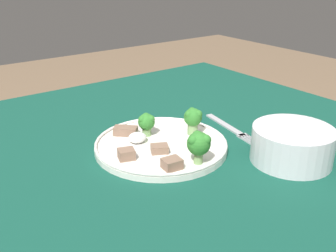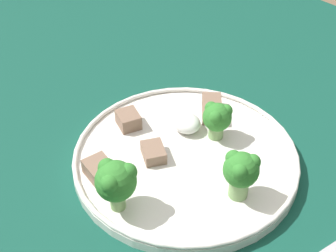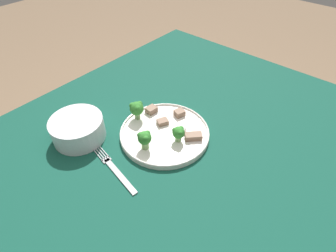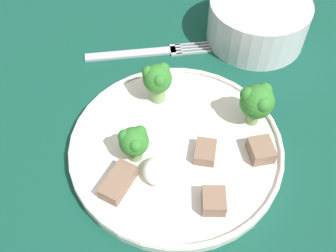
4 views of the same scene
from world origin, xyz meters
The scene contains 12 objects.
table centered at (0.00, 0.00, 0.64)m, with size 1.19×0.98×0.74m.
dinner_plate centered at (-0.03, 0.02, 0.75)m, with size 0.27×0.27×0.02m.
fork centered at (-0.22, 0.03, 0.74)m, with size 0.05×0.20×0.00m.
cream_bowl centered at (-0.21, 0.21, 0.77)m, with size 0.15×0.15×0.07m.
broccoli_floret_near_rim_left centered at (-0.03, -0.03, 0.78)m, with size 0.04×0.04×0.05m.
broccoli_floret_center_left centered at (-0.12, 0.02, 0.79)m, with size 0.04×0.04×0.06m.
broccoli_floret_back_left centered at (-0.04, 0.13, 0.79)m, with size 0.04×0.04×0.06m.
meat_slice_front_slice centered at (-0.01, 0.05, 0.76)m, with size 0.04×0.04×0.02m.
meat_slice_middle_slice centered at (0.00, -0.06, 0.76)m, with size 0.05×0.05×0.02m.
meat_slice_rear_slice centered at (0.01, 0.11, 0.76)m, with size 0.04×0.03×0.02m.
meat_slice_edge_slice centered at (0.06, 0.03, 0.76)m, with size 0.04×0.03×0.02m.
sauce_dollop centered at (0.00, -0.02, 0.76)m, with size 0.04×0.03×0.02m.
Camera 1 is at (0.38, 0.61, 1.09)m, focal length 42.00 mm.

